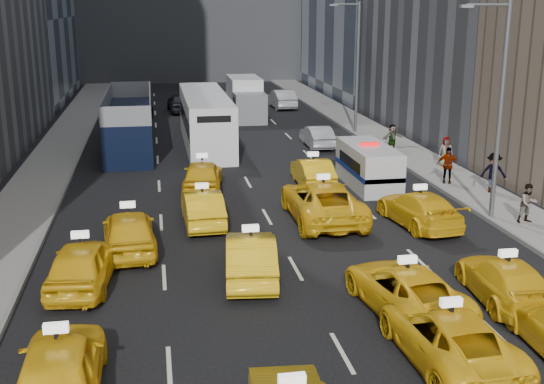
{
  "coord_description": "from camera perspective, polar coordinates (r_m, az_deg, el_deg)",
  "views": [
    {
      "loc": [
        -4.58,
        -13.54,
        8.85
      ],
      "look_at": [
        -0.34,
        10.79,
        2.0
      ],
      "focal_mm": 45.0,
      "sensor_mm": 36.0,
      "label": 1
    }
  ],
  "objects": [
    {
      "name": "taxi_9",
      "position": [
        22.67,
        -1.79,
        -5.4
      ],
      "size": [
        2.12,
        4.78,
        1.53
      ],
      "primitive_type": "imported",
      "rotation": [
        0.0,
        0.0,
        3.03
      ],
      "color": "yellow",
      "rests_on": "ground"
    },
    {
      "name": "taxi_4",
      "position": [
        16.74,
        -17.34,
        -13.96
      ],
      "size": [
        1.96,
        4.79,
        1.63
      ],
      "primitive_type": "imported",
      "rotation": [
        0.0,
        0.0,
        3.15
      ],
      "color": "yellow",
      "rests_on": "ground"
    },
    {
      "name": "taxi_16",
      "position": [
        33.3,
        -5.83,
        1.38
      ],
      "size": [
        2.39,
        4.74,
        1.55
      ],
      "primitive_type": "imported",
      "rotation": [
        0.0,
        0.0,
        3.01
      ],
      "color": "yellow",
      "rests_on": "ground"
    },
    {
      "name": "taxi_10",
      "position": [
        20.75,
        11.13,
        -7.93
      ],
      "size": [
        2.94,
        5.28,
        1.4
      ],
      "primitive_type": "imported",
      "rotation": [
        0.0,
        0.0,
        3.27
      ],
      "color": "yellow",
      "rests_on": "ground"
    },
    {
      "name": "curb_west",
      "position": [
        39.78,
        -16.1,
        2.16
      ],
      "size": [
        0.15,
        90.0,
        0.18
      ],
      "primitive_type": "cube",
      "color": "slate",
      "rests_on": "ground"
    },
    {
      "name": "taxi_6",
      "position": [
        18.26,
        14.55,
        -11.54
      ],
      "size": [
        2.52,
        5.13,
        1.4
      ],
      "primitive_type": "imported",
      "rotation": [
        0.0,
        0.0,
        3.18
      ],
      "color": "yellow",
      "rests_on": "ground"
    },
    {
      "name": "taxi_8",
      "position": [
        22.8,
        -15.58,
        -5.83
      ],
      "size": [
        2.28,
        4.74,
        1.56
      ],
      "primitive_type": "imported",
      "rotation": [
        0.0,
        0.0,
        3.04
      ],
      "color": "yellow",
      "rests_on": "ground"
    },
    {
      "name": "nypd_van",
      "position": [
        34.32,
        8.07,
        2.13
      ],
      "size": [
        2.11,
        5.22,
        2.22
      ],
      "rotation": [
        0.0,
        0.0,
        -0.02
      ],
      "color": "silver",
      "rests_on": "ground"
    },
    {
      "name": "pedestrian_2",
      "position": [
        33.95,
        18.04,
        1.55
      ],
      "size": [
        1.34,
        0.91,
        1.92
      ],
      "primitive_type": "imported",
      "rotation": [
        0.0,
        0.0,
        -0.35
      ],
      "color": "gray",
      "rests_on": "sidewalk_east"
    },
    {
      "name": "pedestrian_4",
      "position": [
        38.82,
        14.33,
        3.31
      ],
      "size": [
        0.86,
        0.55,
        1.65
      ],
      "primitive_type": "imported",
      "rotation": [
        0.0,
        0.0,
        -0.14
      ],
      "color": "gray",
      "rests_on": "sidewalk_east"
    },
    {
      "name": "taxi_12",
      "position": [
        25.57,
        -11.86,
        -3.21
      ],
      "size": [
        2.17,
        4.76,
        1.58
      ],
      "primitive_type": "imported",
      "rotation": [
        0.0,
        0.0,
        3.21
      ],
      "color": "yellow",
      "rests_on": "ground"
    },
    {
      "name": "sidewalk_west",
      "position": [
        39.97,
        -18.16,
        2.03
      ],
      "size": [
        3.0,
        90.0,
        0.15
      ],
      "primitive_type": "cube",
      "color": "gray",
      "rests_on": "ground"
    },
    {
      "name": "misc_car_3",
      "position": [
        58.2,
        -7.69,
        7.43
      ],
      "size": [
        2.19,
        4.9,
        1.64
      ],
      "primitive_type": "imported",
      "rotation": [
        0.0,
        0.0,
        3.19
      ],
      "color": "black",
      "rests_on": "ground"
    },
    {
      "name": "misc_car_1",
      "position": [
        53.21,
        -11.49,
        6.5
      ],
      "size": [
        2.99,
        5.99,
        1.63
      ],
      "primitive_type": "imported",
      "rotation": [
        0.0,
        0.0,
        3.09
      ],
      "color": "black",
      "rests_on": "ground"
    },
    {
      "name": "pedestrian_1",
      "position": [
        29.75,
        20.64,
        -0.89
      ],
      "size": [
        0.83,
        0.5,
        1.64
      ],
      "primitive_type": "imported",
      "rotation": [
        0.0,
        0.0,
        0.08
      ],
      "color": "gray",
      "rests_on": "sidewalk_east"
    },
    {
      "name": "curb_east",
      "position": [
        41.81,
        9.39,
        3.19
      ],
      "size": [
        0.15,
        90.0,
        0.18
      ],
      "primitive_type": "cube",
      "color": "slate",
      "rests_on": "ground"
    },
    {
      "name": "misc_car_2",
      "position": [
        59.61,
        -3.57,
        7.7
      ],
      "size": [
        2.82,
        5.71,
        1.6
      ],
      "primitive_type": "imported",
      "rotation": [
        0.0,
        0.0,
        3.03
      ],
      "color": "gray",
      "rests_on": "ground"
    },
    {
      "name": "taxi_11",
      "position": [
        22.18,
        18.93,
        -7.02
      ],
      "size": [
        2.31,
        4.8,
        1.35
      ],
      "primitive_type": "imported",
      "rotation": [
        0.0,
        0.0,
        3.05
      ],
      "color": "yellow",
      "rests_on": "ground"
    },
    {
      "name": "misc_car_0",
      "position": [
        43.65,
        3.8,
        4.68
      ],
      "size": [
        1.46,
        4.17,
        1.37
      ],
      "primitive_type": "imported",
      "rotation": [
        0.0,
        0.0,
        3.14
      ],
      "color": "#A3A4AB",
      "rests_on": "ground"
    },
    {
      "name": "city_bus",
      "position": [
        44.13,
        -5.6,
        6.03
      ],
      "size": [
        2.95,
        12.9,
        3.32
      ],
      "rotation": [
        0.0,
        0.0,
        0.02
      ],
      "color": "white",
      "rests_on": "ground"
    },
    {
      "name": "taxi_15",
      "position": [
        28.64,
        12.2,
        -1.38
      ],
      "size": [
        2.55,
        5.07,
        1.41
      ],
      "primitive_type": "imported",
      "rotation": [
        0.0,
        0.0,
        3.26
      ],
      "color": "yellow",
      "rests_on": "ground"
    },
    {
      "name": "box_truck",
      "position": [
        54.49,
        -2.21,
        7.81
      ],
      "size": [
        2.87,
        7.13,
        3.19
      ],
      "rotation": [
        0.0,
        0.0,
        0.07
      ],
      "color": "white",
      "rests_on": "ground"
    },
    {
      "name": "pedestrian_5",
      "position": [
        41.97,
        10.03,
        4.47
      ],
      "size": [
        1.62,
        0.88,
        1.68
      ],
      "primitive_type": "imported",
      "rotation": [
        0.0,
        0.0,
        0.29
      ],
      "color": "gray",
      "rests_on": "sidewalk_east"
    },
    {
      "name": "taxi_14",
      "position": [
        28.68,
        4.27,
        -0.77
      ],
      "size": [
        2.85,
        6.06,
        1.68
      ],
      "primitive_type": "imported",
      "rotation": [
        0.0,
        0.0,
        3.13
      ],
      "color": "yellow",
      "rests_on": "ground"
    },
    {
      "name": "double_decker",
      "position": [
        43.58,
        -11.82,
        5.79
      ],
      "size": [
        3.08,
        12.15,
        3.51
      ],
      "rotation": [
        0.0,
        0.0,
        -0.03
      ],
      "color": "black",
      "rests_on": "ground"
    },
    {
      "name": "misc_car_4",
      "position": [
        60.12,
        0.82,
        7.81
      ],
      "size": [
        1.93,
        4.99,
        1.62
      ],
      "primitive_type": "imported",
      "rotation": [
        0.0,
        0.0,
        3.19
      ],
      "color": "#ABAEB3",
      "rests_on": "ground"
    },
    {
      "name": "taxi_17",
      "position": [
        34.04,
        3.43,
        1.65
      ],
      "size": [
        1.59,
        4.38,
        1.44
      ],
      "primitive_type": "imported",
      "rotation": [
        0.0,
        0.0,
        3.13
      ],
      "color": "yellow",
      "rests_on": "ground"
    },
    {
      "name": "taxi_13",
      "position": [
        28.24,
        -5.84,
        -1.31
      ],
      "size": [
        1.65,
        4.41,
        1.44
      ],
      "primitive_type": "imported",
      "rotation": [
        0.0,
        0.0,
        3.17
      ],
      "color": "yellow",
      "rests_on": "ground"
    },
    {
      "name": "streetlight_far",
      "position": [
        47.74,
        7.03,
        10.66
      ],
      "size": [
        2.15,
        0.22,
        9.0
      ],
      "color": "#595B60",
      "rests_on": "ground"
    },
    {
      "name": "sidewalk_east",
      "position": [
        42.31,
        11.25,
        3.23
      ],
      "size": [
        3.0,
        90.0,
        0.15
      ],
      "primitive_type": "cube",
      "color": "gray",
      "rests_on": "ground"
    },
    {
      "name": "streetlight_near",
      "position": [
        29.28,
        18.4,
        7.0
      ],
      "size": [
        2.15,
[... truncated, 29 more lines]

